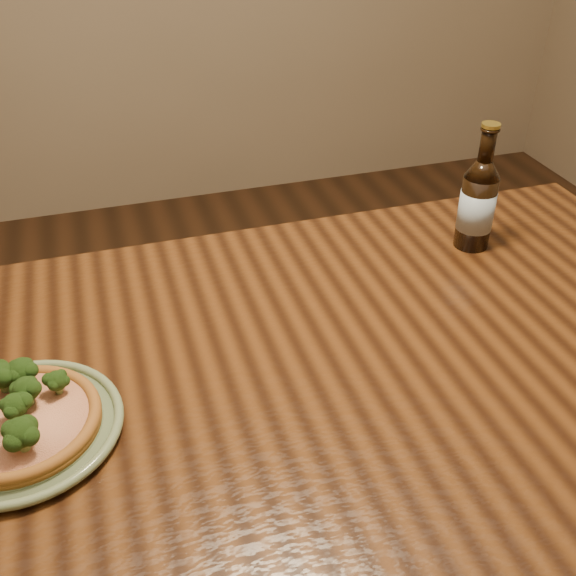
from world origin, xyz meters
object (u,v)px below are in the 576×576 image
object	(u,v)px
plate	(21,429)
beer_bottle	(477,203)
pizza	(18,418)
table	(294,410)

from	to	relation	value
plate	beer_bottle	bearing A→B (deg)	17.78
plate	beer_bottle	distance (m)	0.91
plate	pizza	world-z (taller)	pizza
beer_bottle	table	bearing A→B (deg)	-175.31
plate	pizza	bearing A→B (deg)	99.08
pizza	plate	bearing A→B (deg)	-80.92
table	plate	xyz separation A→B (m)	(-0.40, -0.02, 0.10)
table	pizza	distance (m)	0.42
table	beer_bottle	bearing A→B (deg)	28.96
table	pizza	size ratio (longest dim) A/B	7.17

